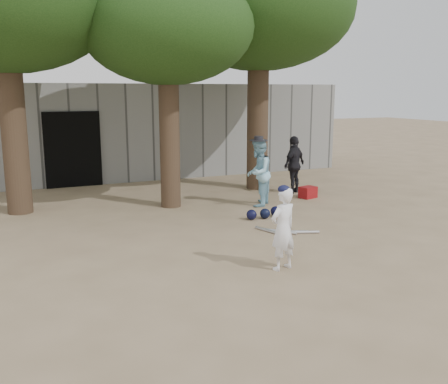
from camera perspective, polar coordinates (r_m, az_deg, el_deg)
name	(u,v)px	position (r m, az deg, el deg)	size (l,w,h in m)	color
ground	(215,262)	(8.32, -0.99, -8.03)	(70.00, 70.00, 0.00)	#937C5E
boy_player	(283,229)	(7.86, 6.75, -4.21)	(0.48, 0.32, 1.32)	white
spectator_blue	(258,173)	(12.17, 3.93, 2.20)	(0.80, 0.62, 1.64)	#93CCE3
spectator_dark	(294,165)	(13.86, 8.02, 3.12)	(0.92, 0.38, 1.58)	black
red_bag	(308,192)	(13.35, 9.57, -0.03)	(0.42, 0.32, 0.30)	maroon
back_building	(98,129)	(17.86, -14.18, 7.03)	(16.00, 5.24, 3.00)	gray
helmet_row	(264,213)	(11.11, 4.61, -2.42)	(0.87, 0.32, 0.23)	black
bat_pile	(285,232)	(10.03, 6.97, -4.51)	(1.02, 0.86, 0.06)	silver
tree_row	(162,11)	(12.95, -7.08, 19.87)	(11.40, 5.80, 6.69)	brown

